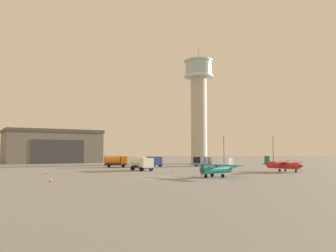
{
  "coord_description": "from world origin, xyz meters",
  "views": [
    {
      "loc": [
        -0.75,
        -54.5,
        4.38
      ],
      "look_at": [
        3.11,
        23.61,
        10.0
      ],
      "focal_mm": 36.22,
      "sensor_mm": 36.0,
      "label": 1
    }
  ],
  "objects_px": {
    "light_post_east": "(224,148)",
    "traffic_cone_near_right": "(51,180)",
    "truck_box_black": "(203,161)",
    "light_post_west": "(273,148)",
    "traffic_cone_near_left": "(46,172)",
    "truck_box_blue": "(153,161)",
    "traffic_cone_mid_apron": "(174,171)",
    "control_tower": "(199,101)",
    "airplane_red": "(283,164)",
    "truck_fuel_tanker_white": "(141,163)",
    "truck_fuel_tanker_orange": "(115,161)",
    "airplane_teal": "(217,168)"
  },
  "relations": [
    {
      "from": "traffic_cone_near_left",
      "to": "light_post_east",
      "type": "bearing_deg",
      "value": 36.49
    },
    {
      "from": "light_post_east",
      "to": "truck_fuel_tanker_orange",
      "type": "bearing_deg",
      "value": -167.77
    },
    {
      "from": "truck_fuel_tanker_white",
      "to": "traffic_cone_near_left",
      "type": "height_order",
      "value": "truck_fuel_tanker_white"
    },
    {
      "from": "control_tower",
      "to": "truck_box_black",
      "type": "xyz_separation_m",
      "value": [
        -1.45,
        -16.93,
        -19.24
      ]
    },
    {
      "from": "truck_fuel_tanker_white",
      "to": "light_post_east",
      "type": "relative_size",
      "value": 0.75
    },
    {
      "from": "control_tower",
      "to": "airplane_red",
      "type": "relative_size",
      "value": 4.17
    },
    {
      "from": "truck_box_black",
      "to": "traffic_cone_mid_apron",
      "type": "bearing_deg",
      "value": -159.68
    },
    {
      "from": "light_post_east",
      "to": "traffic_cone_near_right",
      "type": "distance_m",
      "value": 58.52
    },
    {
      "from": "control_tower",
      "to": "truck_box_blue",
      "type": "distance_m",
      "value": 31.55
    },
    {
      "from": "traffic_cone_near_left",
      "to": "traffic_cone_near_right",
      "type": "height_order",
      "value": "traffic_cone_near_right"
    },
    {
      "from": "airplane_red",
      "to": "truck_box_black",
      "type": "xyz_separation_m",
      "value": [
        -12.43,
        26.52,
        -0.01
      ]
    },
    {
      "from": "traffic_cone_near_left",
      "to": "traffic_cone_mid_apron",
      "type": "xyz_separation_m",
      "value": [
        24.39,
        3.07,
        0.02
      ]
    },
    {
      "from": "airplane_red",
      "to": "traffic_cone_near_right",
      "type": "relative_size",
      "value": 14.76
    },
    {
      "from": "traffic_cone_mid_apron",
      "to": "light_post_east",
      "type": "bearing_deg",
      "value": 59.17
    },
    {
      "from": "truck_fuel_tanker_white",
      "to": "traffic_cone_near_right",
      "type": "height_order",
      "value": "truck_fuel_tanker_white"
    },
    {
      "from": "airplane_red",
      "to": "light_post_west",
      "type": "xyz_separation_m",
      "value": [
        9.23,
        30.69,
        3.64
      ]
    },
    {
      "from": "control_tower",
      "to": "truck_box_blue",
      "type": "height_order",
      "value": "control_tower"
    },
    {
      "from": "truck_box_blue",
      "to": "truck_fuel_tanker_orange",
      "type": "height_order",
      "value": "truck_fuel_tanker_orange"
    },
    {
      "from": "airplane_teal",
      "to": "truck_box_blue",
      "type": "bearing_deg",
      "value": -111.59
    },
    {
      "from": "traffic_cone_mid_apron",
      "to": "truck_box_blue",
      "type": "bearing_deg",
      "value": 100.28
    },
    {
      "from": "airplane_red",
      "to": "truck_box_blue",
      "type": "bearing_deg",
      "value": -173.28
    },
    {
      "from": "truck_fuel_tanker_orange",
      "to": "light_post_east",
      "type": "xyz_separation_m",
      "value": [
        29.91,
        6.48,
        3.46
      ]
    },
    {
      "from": "traffic_cone_mid_apron",
      "to": "control_tower",
      "type": "bearing_deg",
      "value": 75.36
    },
    {
      "from": "control_tower",
      "to": "airplane_teal",
      "type": "xyz_separation_m",
      "value": [
        -5.08,
        -56.29,
        -19.3
      ]
    },
    {
      "from": "control_tower",
      "to": "truck_fuel_tanker_white",
      "type": "bearing_deg",
      "value": -115.69
    },
    {
      "from": "truck_fuel_tanker_orange",
      "to": "traffic_cone_near_left",
      "type": "relative_size",
      "value": 10.28
    },
    {
      "from": "truck_box_black",
      "to": "traffic_cone_near_right",
      "type": "distance_m",
      "value": 53.99
    },
    {
      "from": "truck_box_blue",
      "to": "traffic_cone_near_right",
      "type": "distance_m",
      "value": 45.44
    },
    {
      "from": "light_post_east",
      "to": "traffic_cone_near_left",
      "type": "relative_size",
      "value": 14.59
    },
    {
      "from": "truck_box_black",
      "to": "airplane_red",
      "type": "bearing_deg",
      "value": -113.94
    },
    {
      "from": "airplane_red",
      "to": "light_post_east",
      "type": "relative_size",
      "value": 1.07
    },
    {
      "from": "traffic_cone_near_left",
      "to": "truck_fuel_tanker_white",
      "type": "bearing_deg",
      "value": 25.96
    },
    {
      "from": "truck_box_blue",
      "to": "truck_fuel_tanker_white",
      "type": "relative_size",
      "value": 1.03
    },
    {
      "from": "truck_fuel_tanker_orange",
      "to": "light_post_west",
      "type": "xyz_separation_m",
      "value": [
        45.29,
        9.66,
        3.44
      ]
    },
    {
      "from": "control_tower",
      "to": "light_post_west",
      "type": "xyz_separation_m",
      "value": [
        20.21,
        -12.76,
        -15.59
      ]
    },
    {
      "from": "traffic_cone_mid_apron",
      "to": "truck_fuel_tanker_white",
      "type": "bearing_deg",
      "value": 140.66
    },
    {
      "from": "light_post_west",
      "to": "light_post_east",
      "type": "relative_size",
      "value": 1.0
    },
    {
      "from": "truck_fuel_tanker_white",
      "to": "light_post_west",
      "type": "relative_size",
      "value": 0.76
    },
    {
      "from": "control_tower",
      "to": "airplane_teal",
      "type": "bearing_deg",
      "value": -95.16
    },
    {
      "from": "truck_fuel_tanker_orange",
      "to": "traffic_cone_near_left",
      "type": "distance_m",
      "value": 25.68
    },
    {
      "from": "truck_box_blue",
      "to": "light_post_east",
      "type": "height_order",
      "value": "light_post_east"
    },
    {
      "from": "airplane_red",
      "to": "traffic_cone_near_left",
      "type": "relative_size",
      "value": 15.56
    },
    {
      "from": "traffic_cone_near_right",
      "to": "truck_box_black",
      "type": "bearing_deg",
      "value": 58.33
    },
    {
      "from": "airplane_red",
      "to": "light_post_west",
      "type": "height_order",
      "value": "light_post_west"
    },
    {
      "from": "light_post_east",
      "to": "traffic_cone_near_left",
      "type": "height_order",
      "value": "light_post_east"
    },
    {
      "from": "airplane_red",
      "to": "truck_box_black",
      "type": "distance_m",
      "value": 29.29
    },
    {
      "from": "truck_fuel_tanker_white",
      "to": "traffic_cone_mid_apron",
      "type": "height_order",
      "value": "truck_fuel_tanker_white"
    },
    {
      "from": "light_post_west",
      "to": "traffic_cone_near_left",
      "type": "bearing_deg",
      "value": -149.34
    },
    {
      "from": "traffic_cone_mid_apron",
      "to": "light_post_west",
      "type": "bearing_deg",
      "value": 43.71
    },
    {
      "from": "light_post_east",
      "to": "traffic_cone_near_right",
      "type": "height_order",
      "value": "light_post_east"
    }
  ]
}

